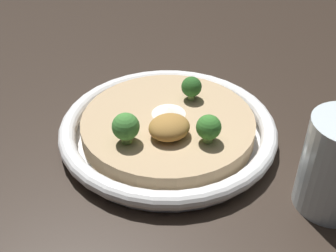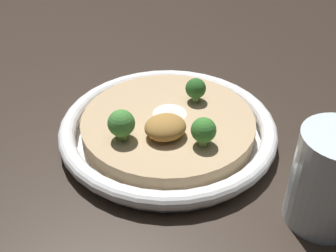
{
  "view_description": "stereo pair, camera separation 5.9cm",
  "coord_description": "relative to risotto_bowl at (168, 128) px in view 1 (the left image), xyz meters",
  "views": [
    {
      "loc": [
        -0.22,
        -0.42,
        0.38
      ],
      "look_at": [
        0.0,
        0.0,
        0.02
      ],
      "focal_mm": 45.0,
      "sensor_mm": 36.0,
      "label": 1
    },
    {
      "loc": [
        -0.16,
        -0.45,
        0.38
      ],
      "look_at": [
        0.0,
        0.0,
        0.02
      ],
      "focal_mm": 45.0,
      "sensor_mm": 36.0,
      "label": 2
    }
  ],
  "objects": [
    {
      "name": "ground_plane",
      "position": [
        0.0,
        0.0,
        -0.02
      ],
      "size": [
        6.0,
        6.0,
        0.0
      ],
      "primitive_type": "plane",
      "color": "#2D231C"
    },
    {
      "name": "broccoli_back_right",
      "position": [
        0.05,
        0.03,
        0.04
      ],
      "size": [
        0.03,
        0.03,
        0.04
      ],
      "color": "#84A856",
      "rests_on": "risotto_bowl"
    },
    {
      "name": "cheese_sprinkle",
      "position": [
        0.01,
        0.01,
        0.02
      ],
      "size": [
        0.05,
        0.05,
        0.01
      ],
      "color": "white",
      "rests_on": "risotto_bowl"
    },
    {
      "name": "broccoli_front",
      "position": [
        0.02,
        -0.07,
        0.04
      ],
      "size": [
        0.03,
        0.03,
        0.04
      ],
      "color": "#759E4C",
      "rests_on": "risotto_bowl"
    },
    {
      "name": "crispy_onion_garnish",
      "position": [
        -0.02,
        -0.04,
        0.03
      ],
      "size": [
        0.06,
        0.05,
        0.03
      ],
      "color": "#A37538",
      "rests_on": "risotto_bowl"
    },
    {
      "name": "risotto_bowl",
      "position": [
        0.0,
        0.0,
        0.0
      ],
      "size": [
        0.31,
        0.31,
        0.04
      ],
      "color": "white",
      "rests_on": "ground_plane"
    },
    {
      "name": "broccoli_front_left",
      "position": [
        -0.07,
        -0.02,
        0.04
      ],
      "size": [
        0.04,
        0.04,
        0.04
      ],
      "color": "#759E4C",
      "rests_on": "risotto_bowl"
    }
  ]
}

